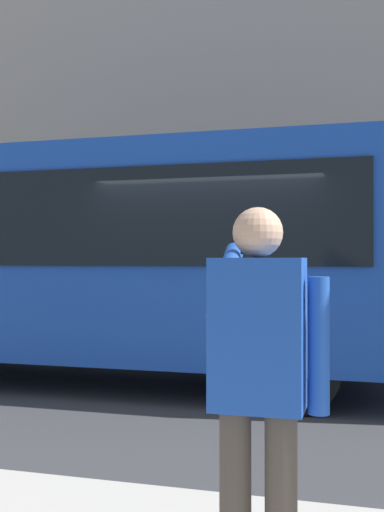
{
  "coord_description": "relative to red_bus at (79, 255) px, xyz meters",
  "views": [
    {
      "loc": [
        -1.7,
        7.35,
        1.62
      ],
      "look_at": [
        0.43,
        -0.14,
        1.67
      ],
      "focal_mm": 43.87,
      "sensor_mm": 36.0,
      "label": 1
    }
  ],
  "objects": [
    {
      "name": "ground_plane",
      "position": [
        -2.08,
        0.36,
        -1.68
      ],
      "size": [
        60.0,
        60.0,
        0.0
      ],
      "primitive_type": "plane",
      "color": "#38383A"
    },
    {
      "name": "building_facade_far",
      "position": [
        -2.1,
        -6.44,
        4.3
      ],
      "size": [
        28.0,
        1.55,
        12.0
      ],
      "color": "#A89E8E",
      "rests_on": "ground_plane"
    },
    {
      "name": "red_bus",
      "position": [
        0.0,
        0.0,
        0.0
      ],
      "size": [
        9.05,
        2.54,
        3.08
      ],
      "color": "#1947AD",
      "rests_on": "ground_plane"
    },
    {
      "name": "pedestrian_photographer",
      "position": [
        -3.32,
        5.02,
        -0.54
      ],
      "size": [
        0.53,
        0.52,
        1.7
      ],
      "color": "#4C4238",
      "rests_on": "sidewalk_curb"
    }
  ]
}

